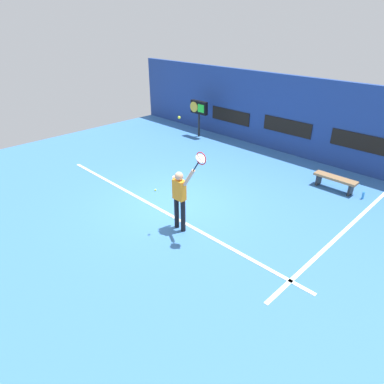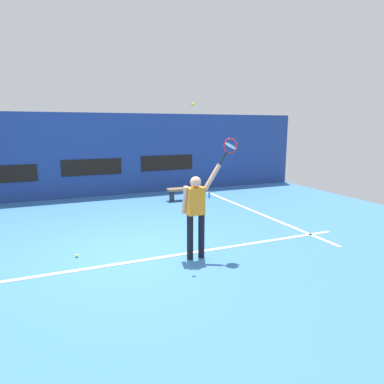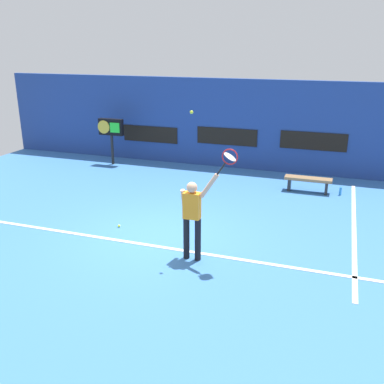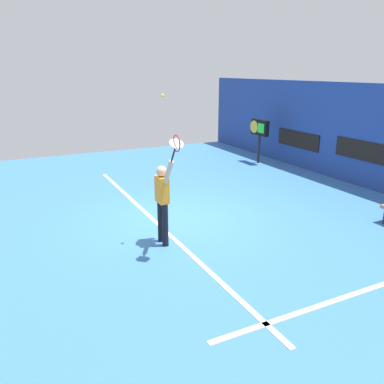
{
  "view_description": "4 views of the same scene",
  "coord_description": "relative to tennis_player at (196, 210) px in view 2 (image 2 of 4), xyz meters",
  "views": [
    {
      "loc": [
        6.94,
        -6.13,
        5.15
      ],
      "look_at": [
        1.22,
        -0.42,
        1.0
      ],
      "focal_mm": 31.87,
      "sensor_mm": 36.0,
      "label": 1
    },
    {
      "loc": [
        -1.43,
        -6.84,
        2.65
      ],
      "look_at": [
        1.21,
        -0.53,
        1.32
      ],
      "focal_mm": 31.66,
      "sensor_mm": 36.0,
      "label": 2
    },
    {
      "loc": [
        3.86,
        -8.6,
        4.29
      ],
      "look_at": [
        1.1,
        -0.63,
        1.41
      ],
      "focal_mm": 40.78,
      "sensor_mm": 36.0,
      "label": 3
    },
    {
      "loc": [
        8.23,
        -3.64,
        3.53
      ],
      "look_at": [
        1.44,
        -0.28,
        1.14
      ],
      "focal_mm": 36.39,
      "sensor_mm": 36.0,
      "label": 4
    }
  ],
  "objects": [
    {
      "name": "sponsor_banner_center",
      "position": [
        -1.18,
        7.17,
        0.13
      ],
      "size": [
        2.2,
        0.03,
        0.6
      ],
      "primitive_type": "cube",
      "color": "black"
    },
    {
      "name": "court_baseline",
      "position": [
        -1.18,
        0.28,
        -1.0
      ],
      "size": [
        10.0,
        0.1,
        0.01
      ],
      "primitive_type": "cube",
      "color": "white",
      "rests_on": "ground_plane"
    },
    {
      "name": "ground_plane",
      "position": [
        -1.18,
        0.82,
        -1.01
      ],
      "size": [
        18.0,
        18.0,
        0.0
      ],
      "primitive_type": "plane",
      "color": "#3870B2"
    },
    {
      "name": "sponsor_banner_starboard",
      "position": [
        1.82,
        7.17,
        0.17
      ],
      "size": [
        2.2,
        0.03,
        0.6
      ],
      "primitive_type": "cube",
      "color": "black"
    },
    {
      "name": "back_wall",
      "position": [
        -1.18,
        7.29,
        0.57
      ],
      "size": [
        18.0,
        0.2,
        3.16
      ],
      "primitive_type": "cube",
      "color": "navy",
      "rests_on": "ground_plane"
    },
    {
      "name": "tennis_player",
      "position": [
        0.0,
        0.0,
        0.0
      ],
      "size": [
        0.8,
        0.31,
        1.92
      ],
      "color": "black",
      "rests_on": "ground_plane"
    },
    {
      "name": "sponsor_banner_portside",
      "position": [
        -4.18,
        7.17,
        0.02
      ],
      "size": [
        2.2,
        0.03,
        0.6
      ],
      "primitive_type": "cube",
      "color": "black"
    },
    {
      "name": "tennis_racket",
      "position": [
        0.73,
        -0.0,
        1.23
      ],
      "size": [
        0.47,
        0.27,
        0.6
      ],
      "color": "black"
    },
    {
      "name": "court_sideline",
      "position": [
        3.23,
        2.82,
        -1.0
      ],
      "size": [
        0.1,
        7.0,
        0.01
      ],
      "primitive_type": "cube",
      "color": "white",
      "rests_on": "ground_plane"
    },
    {
      "name": "spare_ball",
      "position": [
        -2.25,
        0.98,
        -0.97
      ],
      "size": [
        0.07,
        0.07,
        0.07
      ],
      "primitive_type": "sphere",
      "color": "#CCE033",
      "rests_on": "ground_plane"
    },
    {
      "name": "water_bottle",
      "position": [
        2.85,
        5.29,
        -0.89
      ],
      "size": [
        0.07,
        0.07,
        0.24
      ],
      "primitive_type": "cylinder",
      "color": "#338CD8",
      "rests_on": "ground_plane"
    },
    {
      "name": "tennis_ball",
      "position": [
        -0.04,
        0.07,
        2.05
      ],
      "size": [
        0.07,
        0.07,
        0.07
      ],
      "primitive_type": "sphere",
      "color": "#CCE033"
    },
    {
      "name": "court_bench",
      "position": [
        1.89,
        5.29,
        -0.67
      ],
      "size": [
        1.4,
        0.36,
        0.45
      ],
      "color": "olive",
      "rests_on": "ground_plane"
    }
  ]
}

